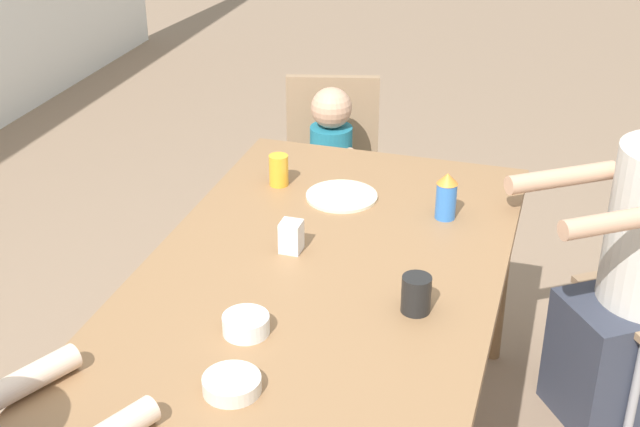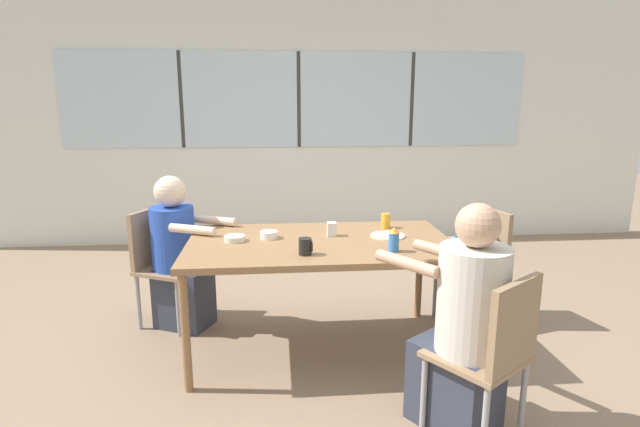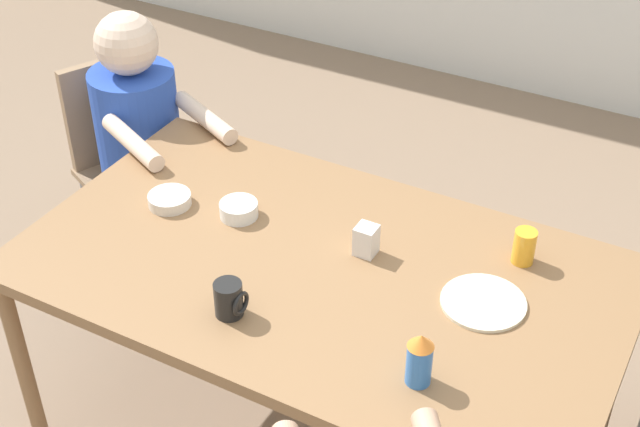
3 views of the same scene
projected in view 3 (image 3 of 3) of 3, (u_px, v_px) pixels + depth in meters
The scene contains 10 objects.
dining_table at pixel (320, 281), 2.53m from camera, with size 1.70×0.98×0.75m.
chair_for_man_blue_shirt at pixel (127, 149), 3.46m from camera, with size 0.53×0.53×0.86m.
person_man_blue_shirt at pixel (147, 168), 3.36m from camera, with size 0.64×0.52×1.12m.
coffee_mug at pixel (230, 299), 2.31m from camera, with size 0.08×0.08×0.10m.
sippy_cup at pixel (420, 358), 2.10m from camera, with size 0.07×0.07×0.15m.
juice_glass at pixel (524, 247), 2.48m from camera, with size 0.06×0.06×0.10m.
milk_carton_small at pixel (366, 240), 2.52m from camera, with size 0.06×0.06×0.09m.
bowl_white_shallow at pixel (170, 200), 2.73m from camera, with size 0.13×0.13×0.04m.
bowl_cereal at pixel (239, 210), 2.68m from camera, with size 0.12×0.12×0.05m.
plate_tortillas at pixel (483, 302), 2.37m from camera, with size 0.23×0.23×0.01m.
Camera 3 is at (0.93, -1.70, 2.34)m, focal length 50.00 mm.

